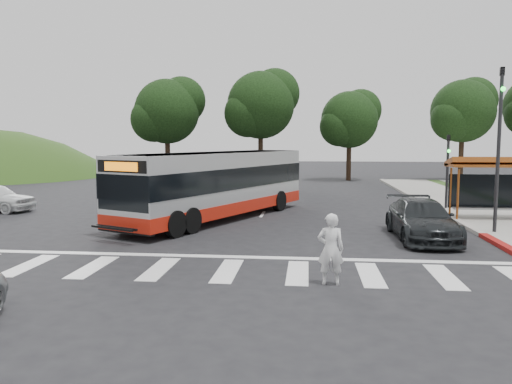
# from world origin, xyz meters

# --- Properties ---
(ground) EXTENTS (140.00, 140.00, 0.00)m
(ground) POSITION_xyz_m (0.00, 0.00, 0.00)
(ground) COLOR black
(ground) RESTS_ON ground
(sidewalk_east) EXTENTS (4.00, 40.00, 0.12)m
(sidewalk_east) POSITION_xyz_m (11.00, 8.00, 0.06)
(sidewalk_east) COLOR gray
(sidewalk_east) RESTS_ON ground
(curb_east) EXTENTS (0.30, 40.00, 0.15)m
(curb_east) POSITION_xyz_m (9.00, 8.00, 0.07)
(curb_east) COLOR #9E9991
(curb_east) RESTS_ON ground
(crosswalk_ladder) EXTENTS (18.00, 2.60, 0.01)m
(crosswalk_ladder) POSITION_xyz_m (0.00, -5.00, 0.01)
(crosswalk_ladder) COLOR silver
(crosswalk_ladder) RESTS_ON ground
(bus_shelter) EXTENTS (4.20, 1.60, 2.86)m
(bus_shelter) POSITION_xyz_m (10.80, 5.10, 2.35)
(bus_shelter) COLOR brown
(bus_shelter) RESTS_ON sidewalk_east
(traffic_signal_ne_tall) EXTENTS (0.18, 0.37, 6.50)m
(traffic_signal_ne_tall) POSITION_xyz_m (9.60, 1.49, 3.88)
(traffic_signal_ne_tall) COLOR black
(traffic_signal_ne_tall) RESTS_ON ground
(traffic_signal_ne_short) EXTENTS (0.18, 0.37, 4.00)m
(traffic_signal_ne_short) POSITION_xyz_m (9.60, 8.49, 2.48)
(traffic_signal_ne_short) COLOR black
(traffic_signal_ne_short) RESTS_ON ground
(tree_ne_a) EXTENTS (6.16, 5.74, 9.30)m
(tree_ne_a) POSITION_xyz_m (16.08, 28.06, 6.39)
(tree_ne_a) COLOR black
(tree_ne_a) RESTS_ON parking_lot
(tree_north_a) EXTENTS (6.60, 6.15, 10.17)m
(tree_north_a) POSITION_xyz_m (-1.92, 26.07, 6.92)
(tree_north_a) COLOR black
(tree_north_a) RESTS_ON ground
(tree_north_b) EXTENTS (5.72, 5.33, 8.43)m
(tree_north_b) POSITION_xyz_m (6.07, 28.06, 5.66)
(tree_north_b) COLOR black
(tree_north_b) RESTS_ON ground
(tree_north_c) EXTENTS (6.16, 5.74, 9.30)m
(tree_north_c) POSITION_xyz_m (-9.92, 24.06, 6.29)
(tree_north_c) COLOR black
(tree_north_c) RESTS_ON ground
(transit_bus) EXTENTS (7.46, 12.17, 3.14)m
(transit_bus) POSITION_xyz_m (-1.98, 4.32, 1.57)
(transit_bus) COLOR #A7A9AB
(transit_bus) RESTS_ON ground
(pedestrian) EXTENTS (0.68, 0.45, 1.86)m
(pedestrian) POSITION_xyz_m (2.86, -6.04, 0.93)
(pedestrian) COLOR white
(pedestrian) RESTS_ON ground
(dark_sedan) EXTENTS (2.18, 5.13, 1.48)m
(dark_sedan) POSITION_xyz_m (6.53, 0.33, 0.74)
(dark_sedan) COLOR black
(dark_sedan) RESTS_ON ground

